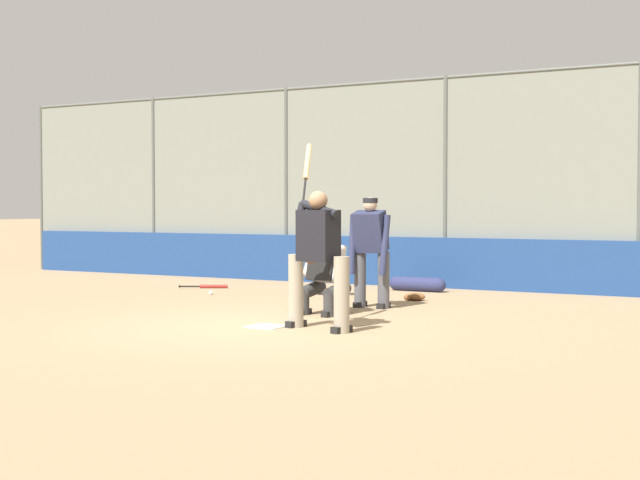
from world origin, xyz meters
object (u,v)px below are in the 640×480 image
fielding_glove_on_dirt (414,297)px  baseball_loose (211,293)px  catcher_behind_plate (323,269)px  equipment_bag_dugout_side (417,284)px  spare_bat_near_backstop (334,293)px  spare_bat_by_padding (210,286)px  umpire_home (371,249)px  batter_at_plate (318,254)px

fielding_glove_on_dirt → baseball_loose: bearing=14.0°
catcher_behind_plate → fielding_glove_on_dirt: (-0.39, -2.33, -0.57)m
baseball_loose → equipment_bag_dugout_side: (-2.80, -2.30, 0.09)m
spare_bat_near_backstop → baseball_loose: bearing=17.0°
catcher_behind_plate → spare_bat_by_padding: (3.73, -2.50, -0.60)m
umpire_home → baseball_loose: bearing=-8.8°
umpire_home → fielding_glove_on_dirt: bearing=-97.8°
batter_at_plate → fielding_glove_on_dirt: 3.82m
batter_at_plate → catcher_behind_plate: bearing=-49.9°
baseball_loose → equipment_bag_dugout_side: equipment_bag_dugout_side is taller
catcher_behind_plate → fielding_glove_on_dirt: size_ratio=3.65×
batter_at_plate → equipment_bag_dugout_side: (0.85, -5.17, -0.79)m
spare_bat_near_backstop → equipment_bag_dugout_side: size_ratio=0.77×
batter_at_plate → fielding_glove_on_dirt: batter_at_plate is taller
umpire_home → spare_bat_by_padding: size_ratio=1.99×
catcher_behind_plate → spare_bat_near_backstop: catcher_behind_plate is taller
umpire_home → spare_bat_by_padding: (3.95, -1.47, -0.84)m
fielding_glove_on_dirt → baseball_loose: fielding_glove_on_dirt is taller
spare_bat_by_padding → equipment_bag_dugout_side: 3.78m
batter_at_plate → spare_bat_near_backstop: (1.80, -3.84, -0.89)m
spare_bat_near_backstop → spare_bat_by_padding: bearing=-11.8°
fielding_glove_on_dirt → catcher_behind_plate: bearing=80.6°
catcher_behind_plate → baseball_loose: catcher_behind_plate is taller
baseball_loose → spare_bat_near_backstop: bearing=-152.2°
umpire_home → spare_bat_near_backstop: 2.14m
batter_at_plate → catcher_behind_plate: batter_at_plate is taller
catcher_behind_plate → spare_bat_by_padding: size_ratio=1.49×
umpire_home → spare_bat_near_backstop: bearing=-47.2°
catcher_behind_plate → equipment_bag_dugout_side: size_ratio=1.15×
spare_bat_by_padding → baseball_loose: bearing=-81.3°
spare_bat_near_backstop → baseball_loose: size_ratio=11.04×
catcher_behind_plate → fielding_glove_on_dirt: catcher_behind_plate is taller
catcher_behind_plate → equipment_bag_dugout_side: bearing=-82.6°
spare_bat_near_backstop → baseball_loose: 2.09m
baseball_loose → umpire_home: bearing=172.0°
batter_at_plate → baseball_loose: 4.72m
baseball_loose → equipment_bag_dugout_side: 3.63m
equipment_bag_dugout_side → fielding_glove_on_dirt: bearing=110.7°
fielding_glove_on_dirt → equipment_bag_dugout_side: (0.55, -1.47, 0.07)m
spare_bat_near_backstop → spare_bat_by_padding: (2.60, -0.04, -0.00)m
spare_bat_near_backstop → equipment_bag_dugout_side: equipment_bag_dugout_side is taller
catcher_behind_plate → umpire_home: (-0.23, -1.04, 0.24)m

